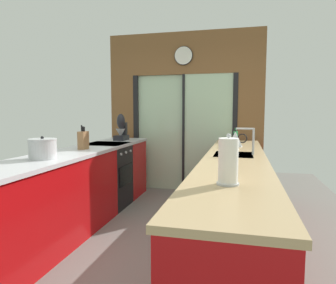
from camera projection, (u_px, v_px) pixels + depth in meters
name	position (u px, v px, depth m)	size (l,w,h in m)	color
ground_plane	(155.00, 229.00, 3.58)	(5.04, 7.60, 0.02)	slate
back_wall_unit	(184.00, 103.00, 5.17)	(2.64, 0.12, 2.70)	brown
left_counter_run	(63.00, 195.00, 3.29)	(0.62, 3.80, 0.92)	#AD0C0F
right_counter_run	(234.00, 203.00, 3.03)	(0.62, 3.80, 0.92)	#AD0C0F
sink_faucet	(250.00, 137.00, 3.17)	(0.19, 0.02, 0.29)	#B7BABC
oven_range	(107.00, 175.00, 4.38)	(0.60, 0.60, 0.92)	black
knife_block	(83.00, 140.00, 3.66)	(0.08, 0.14, 0.29)	brown
stand_mixer	(121.00, 130.00, 4.81)	(0.17, 0.27, 0.42)	black
stock_pot	(43.00, 149.00, 2.91)	(0.26, 0.26, 0.22)	#B7BABC
kettle	(235.00, 139.00, 3.94)	(0.28, 0.19, 0.22)	#B7BABC
soap_bottle	(236.00, 137.00, 4.23)	(0.06, 0.06, 0.24)	#339E56
paper_towel_roll	(228.00, 162.00, 1.88)	(0.14, 0.14, 0.32)	#B7BABC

